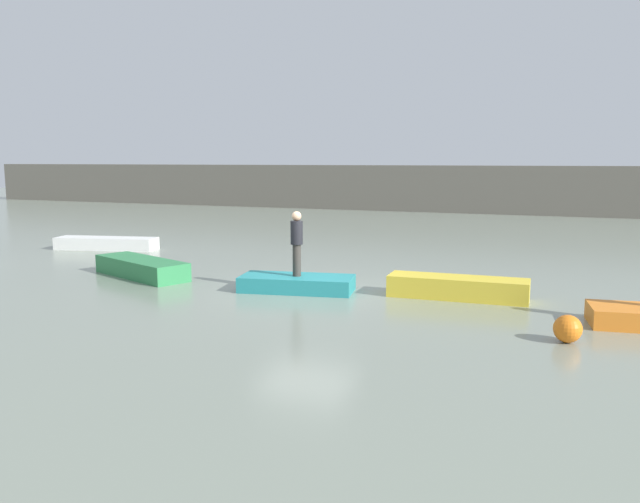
% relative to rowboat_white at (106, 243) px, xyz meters
% --- Properties ---
extents(ground_plane, '(120.00, 120.00, 0.00)m').
position_rel_rowboat_white_xyz_m(ground_plane, '(10.33, -4.50, -0.23)').
color(ground_plane, gray).
extents(embankment_wall, '(80.00, 1.20, 3.07)m').
position_rel_rowboat_white_xyz_m(embankment_wall, '(10.33, 22.44, 1.30)').
color(embankment_wall, '#666056').
rests_on(embankment_wall, ground_plane).
extents(rowboat_white, '(4.03, 1.81, 0.47)m').
position_rel_rowboat_white_xyz_m(rowboat_white, '(0.00, 0.00, 0.00)').
color(rowboat_white, white).
rests_on(rowboat_white, ground_plane).
extents(rowboat_green, '(3.66, 2.32, 0.54)m').
position_rel_rowboat_white_xyz_m(rowboat_green, '(4.90, -4.21, 0.03)').
color(rowboat_green, '#2D7F47').
rests_on(rowboat_green, ground_plane).
extents(rowboat_teal, '(3.14, 1.76, 0.40)m').
position_rel_rowboat_white_xyz_m(rowboat_teal, '(10.01, -4.37, -0.03)').
color(rowboat_teal, teal).
rests_on(rowboat_teal, ground_plane).
extents(rowboat_yellow, '(3.47, 1.05, 0.54)m').
position_rel_rowboat_white_xyz_m(rowboat_yellow, '(14.09, -3.66, 0.03)').
color(rowboat_yellow, gold).
rests_on(rowboat_yellow, ground_plane).
extents(person_dark_shirt, '(0.32, 0.32, 1.71)m').
position_rel_rowboat_white_xyz_m(person_dark_shirt, '(10.01, -4.37, 1.13)').
color(person_dark_shirt, '#38332D').
rests_on(person_dark_shirt, rowboat_teal).
extents(mooring_buoy, '(0.53, 0.53, 0.53)m').
position_rel_rowboat_white_xyz_m(mooring_buoy, '(16.70, -6.78, 0.03)').
color(mooring_buoy, orange).
rests_on(mooring_buoy, ground_plane).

